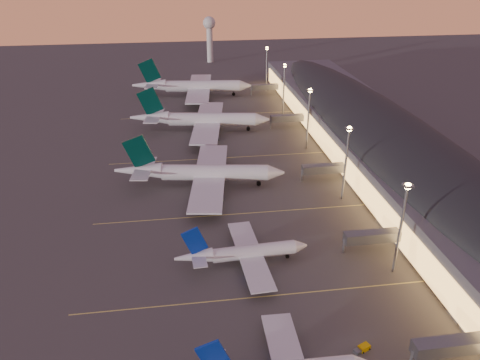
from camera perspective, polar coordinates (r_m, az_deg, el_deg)
name	(u,v)px	position (r m, az deg, el deg)	size (l,w,h in m)	color
ground	(257,284)	(120.57, 2.11, -12.52)	(700.00, 700.00, 0.00)	#3B3936
airliner_narrow_north	(243,253)	(125.37, 0.31, -8.87)	(35.99, 32.16, 12.86)	silver
airliner_wide_near	(200,173)	(165.21, -4.89, 0.89)	(59.95, 55.15, 19.20)	silver
airliner_wide_mid	(200,119)	(217.62, -4.89, 7.36)	(64.18, 59.06, 20.56)	silver
airliner_wide_far	(192,86)	(272.63, -5.82, 11.29)	(67.80, 62.12, 21.68)	silver
terminal_building	(379,136)	(194.71, 16.60, 5.12)	(56.35, 255.00, 17.46)	#525258
light_masts	(324,125)	(176.01, 10.17, 6.64)	(2.20, 217.20, 25.90)	gray
radar_tower	(209,32)	(357.47, -3.75, 17.60)	(9.00, 9.00, 32.50)	silver
lane_markings	(236,206)	(153.38, -0.48, -3.21)	(90.00, 180.36, 0.00)	#D8C659
baggage_tug_b	(362,348)	(107.15, 14.69, -19.25)	(3.98, 2.83, 1.11)	#E1AC00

